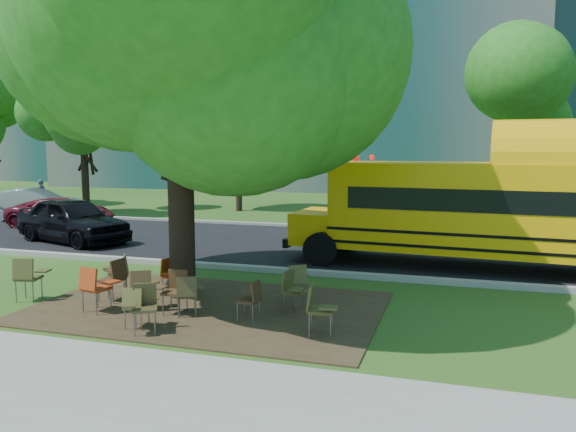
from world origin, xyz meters
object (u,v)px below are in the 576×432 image
(chair_9, at_px, (120,271))
(chair_2, at_px, (143,286))
(chair_8, at_px, (114,275))
(pedestrian_a, at_px, (42,194))
(chair_12, at_px, (293,287))
(school_bus, at_px, (531,211))
(chair_13, at_px, (297,279))
(chair_1, at_px, (95,285))
(chair_10, at_px, (171,273))
(chair_0, at_px, (28,274))
(main_tree, at_px, (177,24))
(chair_3, at_px, (175,287))
(black_car, at_px, (73,220))
(bg_car_red, at_px, (62,212))
(bg_car_silver, at_px, (35,205))
(chair_11, at_px, (188,292))
(chair_4, at_px, (137,303))
(chair_7, at_px, (318,305))
(chair_6, at_px, (251,296))
(chair_5, at_px, (143,303))

(chair_9, bearing_deg, chair_2, -158.54)
(chair_8, relative_size, pedestrian_a, 0.59)
(pedestrian_a, bearing_deg, chair_2, -142.65)
(chair_9, relative_size, chair_12, 1.07)
(school_bus, relative_size, chair_13, 13.97)
(chair_1, xyz_separation_m, chair_10, (0.73, 1.69, -0.08))
(chair_0, bearing_deg, main_tree, 10.18)
(chair_3, height_order, chair_8, chair_8)
(black_car, bearing_deg, bg_car_red, 61.91)
(bg_car_silver, bearing_deg, main_tree, -148.90)
(chair_12, xyz_separation_m, pedestrian_a, (-18.13, 14.16, 0.25))
(chair_11, bearing_deg, chair_2, 146.88)
(chair_10, distance_m, chair_13, 2.87)
(chair_2, xyz_separation_m, bg_car_red, (-9.73, 9.63, 0.05))
(chair_11, distance_m, bg_car_red, 14.47)
(chair_4, relative_size, chair_7, 0.85)
(chair_1, height_order, chair_6, chair_1)
(chair_0, height_order, chair_4, chair_0)
(main_tree, distance_m, black_car, 10.03)
(bg_car_red, bearing_deg, chair_8, -145.01)
(chair_7, distance_m, pedestrian_a, 24.38)
(chair_10, bearing_deg, bg_car_silver, -110.30)
(chair_8, relative_size, chair_11, 1.13)
(chair_0, bearing_deg, chair_8, 2.59)
(main_tree, distance_m, chair_6, 5.83)
(chair_9, bearing_deg, black_car, 13.68)
(chair_3, bearing_deg, chair_10, -60.68)
(chair_11, bearing_deg, chair_13, 12.32)
(chair_11, bearing_deg, bg_car_red, 108.48)
(chair_1, distance_m, chair_2, 0.92)
(chair_5, distance_m, chair_6, 1.98)
(chair_7, height_order, bg_car_red, bg_car_red)
(school_bus, bearing_deg, pedestrian_a, 163.02)
(chair_7, bearing_deg, chair_12, -154.17)
(chair_6, distance_m, chair_8, 3.29)
(chair_2, distance_m, chair_6, 2.29)
(chair_0, bearing_deg, school_bus, 16.59)
(chair_0, xyz_separation_m, black_car, (-3.95, 6.52, 0.19))
(main_tree, distance_m, chair_9, 5.41)
(bg_car_silver, bearing_deg, chair_7, -146.58)
(chair_2, relative_size, chair_6, 1.09)
(chair_3, distance_m, chair_12, 2.33)
(black_car, relative_size, pedestrian_a, 2.93)
(main_tree, height_order, chair_12, main_tree)
(chair_7, bearing_deg, chair_11, -106.11)
(chair_4, xyz_separation_m, chair_8, (-1.47, 1.48, 0.09))
(bg_car_red, bearing_deg, chair_9, -144.19)
(chair_9, distance_m, pedestrian_a, 19.96)
(chair_11, relative_size, chair_13, 0.98)
(school_bus, height_order, chair_1, school_bus)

